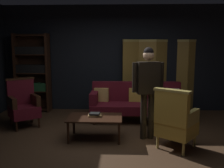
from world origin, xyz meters
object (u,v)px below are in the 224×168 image
object	(u,v)px
coffee_table	(95,119)
bookshelf	(33,71)
folding_screen	(163,74)
book_black_cloth	(95,114)
book_tan_leather	(95,115)
standing_figure	(148,85)
armchair_gilt_accent	(175,121)
velvet_couch	(136,101)
armchair_wing_left	(23,104)

from	to	relation	value
coffee_table	bookshelf	bearing A→B (deg)	132.96
folding_screen	book_black_cloth	bearing A→B (deg)	-127.64
folding_screen	book_tan_leather	distance (m)	2.69
standing_figure	book_tan_leather	size ratio (longest dim) A/B	6.88
armchair_gilt_accent	book_black_cloth	world-z (taller)	armchair_gilt_accent
armchair_gilt_accent	book_tan_leather	distance (m)	1.48
folding_screen	book_tan_leather	xyz separation A→B (m)	(-1.61, -2.08, -0.55)
book_tan_leather	book_black_cloth	size ratio (longest dim) A/B	1.33
velvet_couch	armchair_wing_left	size ratio (longest dim) A/B	2.04
coffee_table	velvet_couch	bearing A→B (deg)	55.95
bookshelf	standing_figure	world-z (taller)	bookshelf
velvet_couch	book_tan_leather	world-z (taller)	velvet_couch
bookshelf	coffee_table	world-z (taller)	bookshelf
folding_screen	coffee_table	bearing A→B (deg)	-126.62
velvet_couch	book_tan_leather	bearing A→B (deg)	-125.81
velvet_couch	armchair_wing_left	world-z (taller)	armchair_wing_left
book_black_cloth	coffee_table	bearing A→B (deg)	-80.36
standing_figure	book_tan_leather	world-z (taller)	standing_figure
standing_figure	book_black_cloth	size ratio (longest dim) A/B	9.15
folding_screen	velvet_couch	size ratio (longest dim) A/B	1.01
bookshelf	book_black_cloth	distance (m)	2.73
folding_screen	book_tan_leather	world-z (taller)	folding_screen
velvet_couch	bookshelf	bearing A→B (deg)	164.68
bookshelf	book_black_cloth	bearing A→B (deg)	-46.27
coffee_table	armchair_wing_left	distance (m)	1.77
armchair_gilt_accent	standing_figure	xyz separation A→B (m)	(-0.42, 0.47, 0.54)
coffee_table	armchair_gilt_accent	world-z (taller)	armchair_gilt_accent
armchair_wing_left	book_black_cloth	size ratio (longest dim) A/B	5.59
armchair_wing_left	book_black_cloth	xyz separation A→B (m)	(1.61, -0.63, -0.03)
armchair_gilt_accent	armchair_wing_left	bearing A→B (deg)	159.76
armchair_wing_left	standing_figure	size ratio (longest dim) A/B	0.61
armchair_wing_left	book_tan_leather	distance (m)	1.73
coffee_table	armchair_gilt_accent	bearing A→B (deg)	-16.79
velvet_couch	armchair_gilt_accent	size ratio (longest dim) A/B	2.04
folding_screen	book_black_cloth	world-z (taller)	folding_screen
folding_screen	book_tan_leather	bearing A→B (deg)	-127.64
standing_figure	folding_screen	bearing A→B (deg)	73.42
standing_figure	velvet_couch	bearing A→B (deg)	96.02
bookshelf	folding_screen	bearing A→B (deg)	2.56
coffee_table	book_black_cloth	bearing A→B (deg)	99.64
folding_screen	armchair_gilt_accent	size ratio (longest dim) A/B	2.06
folding_screen	standing_figure	size ratio (longest dim) A/B	1.26
standing_figure	book_tan_leather	bearing A→B (deg)	179.52
armchair_gilt_accent	armchair_wing_left	distance (m)	3.21
velvet_couch	book_black_cloth	xyz separation A→B (m)	(-0.86, -1.19, 0.01)
folding_screen	book_black_cloth	xyz separation A→B (m)	(-1.61, -2.08, -0.52)
velvet_couch	book_tan_leather	size ratio (longest dim) A/B	8.57
book_black_cloth	armchair_wing_left	bearing A→B (deg)	158.74
bookshelf	armchair_wing_left	distance (m)	1.44
bookshelf	coffee_table	xyz separation A→B (m)	(1.85, -1.99, -0.69)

